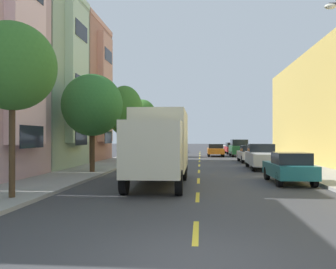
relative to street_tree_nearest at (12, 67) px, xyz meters
name	(u,v)px	position (x,y,z in m)	size (l,w,h in m)	color
ground_plane	(200,159)	(6.40, 24.48, -4.67)	(160.00, 160.00, 0.00)	#38383A
sidewalk_left	(126,159)	(-0.70, 22.48, -4.60)	(3.20, 120.00, 0.14)	#99968E
sidewalk_right	(276,160)	(13.50, 22.48, -4.60)	(3.20, 120.00, 0.14)	#99968E
lane_centerline_dashes	(199,163)	(6.40, 18.98, -4.67)	(0.14, 47.20, 0.01)	yellow
townhouse_third_sage	(2,81)	(-7.55, 12.53, 1.49)	(11.31, 7.20, 12.73)	#99AD8E
townhouse_fourth_terracotta	(35,94)	(-8.56, 19.93, 1.44)	(13.32, 7.20, 12.63)	#B27560
street_tree_nearest	(12,67)	(0.00, 0.00, 0.00)	(3.04, 3.04, 6.08)	#47331E
street_tree_second	(92,105)	(0.00, 9.35, -0.54)	(3.67, 3.67, 5.88)	#47331E
street_tree_third	(125,111)	(0.00, 18.70, -0.19)	(3.11, 3.11, 6.49)	#47331E
street_tree_farthest	(142,117)	(0.00, 28.05, -0.22)	(3.24, 3.24, 6.27)	#47331E
delivery_box_truck	(160,143)	(4.60, 5.12, -2.71)	(2.46, 7.95, 3.48)	beige
parked_hatchback_white	(250,154)	(10.77, 20.23, -3.92)	(1.82, 4.04, 1.50)	silver
parked_suv_champagne	(169,146)	(1.99, 39.46, -3.69)	(2.07, 4.85, 1.93)	tan
parked_suv_forest	(239,148)	(10.86, 29.99, -3.69)	(1.98, 4.81, 1.93)	#194C28
parked_pickup_navy	(174,145)	(2.12, 46.91, -3.85)	(2.15, 5.36, 1.73)	navy
parked_wagon_red	(233,148)	(10.64, 35.89, -3.87)	(1.91, 4.73, 1.50)	#AD1E1E
parked_suv_black	(155,149)	(2.03, 23.56, -3.69)	(2.07, 4.85, 1.93)	black
parked_hatchback_teal	(289,168)	(10.74, 5.80, -3.92)	(1.82, 4.04, 1.50)	#195B60
parked_pickup_silver	(263,157)	(10.85, 13.89, -3.85)	(2.09, 5.33, 1.73)	#B2B5BA
parked_sedan_charcoal	(144,156)	(2.15, 15.98, -3.93)	(1.88, 4.53, 1.43)	#333338
moving_orange_sedan	(216,150)	(8.20, 29.84, -3.93)	(1.80, 4.50, 1.43)	orange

